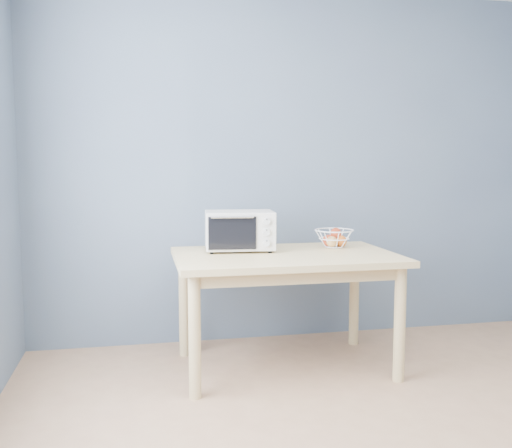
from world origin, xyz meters
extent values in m
cube|color=slate|center=(0.00, 2.25, 1.30)|extent=(4.00, 0.01, 2.60)
cube|color=#E4C988|center=(-0.28, 1.57, 0.73)|extent=(1.40, 0.90, 0.04)
cylinder|color=#E4C988|center=(-0.90, 1.20, 0.35)|extent=(0.07, 0.07, 0.71)
cylinder|color=#E4C988|center=(0.34, 1.20, 0.35)|extent=(0.07, 0.07, 0.71)
cylinder|color=#E4C988|center=(-0.90, 1.94, 0.35)|extent=(0.07, 0.07, 0.71)
cylinder|color=#E4C988|center=(0.34, 1.94, 0.35)|extent=(0.07, 0.07, 0.71)
cube|color=silver|center=(-0.55, 1.76, 0.89)|extent=(0.47, 0.34, 0.25)
cube|color=black|center=(-0.61, 1.76, 0.89)|extent=(0.31, 0.28, 0.19)
cube|color=black|center=(-0.62, 1.61, 0.89)|extent=(0.30, 0.04, 0.21)
cylinder|color=silver|center=(-0.62, 1.59, 0.99)|extent=(0.27, 0.04, 0.01)
cube|color=silver|center=(-0.40, 1.60, 0.89)|extent=(0.12, 0.02, 0.23)
cylinder|color=black|center=(-0.75, 1.66, 0.76)|extent=(0.02, 0.02, 0.01)
cylinder|color=black|center=(-0.37, 1.63, 0.76)|extent=(0.02, 0.02, 0.01)
cylinder|color=black|center=(-0.73, 1.89, 0.76)|extent=(0.02, 0.02, 0.01)
cylinder|color=black|center=(-0.35, 1.85, 0.76)|extent=(0.02, 0.02, 0.01)
cylinder|color=silver|center=(-0.40, 1.58, 0.96)|extent=(0.04, 0.02, 0.04)
cylinder|color=silver|center=(-0.40, 1.58, 0.89)|extent=(0.04, 0.02, 0.04)
cylinder|color=silver|center=(-0.40, 1.58, 0.82)|extent=(0.04, 0.02, 0.04)
torus|color=white|center=(0.11, 1.76, 0.87)|extent=(0.29, 0.29, 0.01)
torus|color=white|center=(0.11, 1.76, 0.81)|extent=(0.23, 0.23, 0.01)
torus|color=white|center=(0.11, 1.76, 0.76)|extent=(0.14, 0.14, 0.01)
sphere|color=#AE2017|center=(0.07, 1.77, 0.80)|extent=(0.08, 0.08, 0.08)
sphere|color=#CF5B18|center=(0.15, 1.74, 0.80)|extent=(0.08, 0.08, 0.08)
sphere|color=#DDA156|center=(0.11, 1.81, 0.79)|extent=(0.08, 0.08, 0.08)
sphere|color=#AE2017|center=(0.12, 1.76, 0.85)|extent=(0.08, 0.08, 0.08)
sphere|color=#DDA156|center=(0.08, 1.72, 0.80)|extent=(0.07, 0.07, 0.07)
camera|label=1|loc=(-1.20, -1.91, 1.32)|focal=40.00mm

